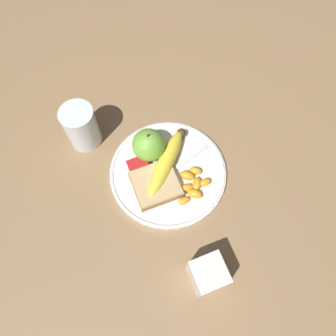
{
  "coord_description": "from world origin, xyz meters",
  "views": [
    {
      "loc": [
        -0.12,
        -0.3,
        0.71
      ],
      "look_at": [
        0.0,
        0.0,
        0.03
      ],
      "focal_mm": 35.0,
      "sensor_mm": 36.0,
      "label": 1
    }
  ],
  "objects_px": {
    "apple": "(149,145)",
    "fork": "(170,172)",
    "bread_slice": "(156,184)",
    "condiment_caddy": "(208,274)",
    "juice_glass": "(82,128)",
    "plate": "(168,172)",
    "banana": "(168,161)",
    "jam_packet": "(138,166)"
  },
  "relations": [
    {
      "from": "banana",
      "to": "fork",
      "type": "relative_size",
      "value": 0.83
    },
    {
      "from": "apple",
      "to": "fork",
      "type": "height_order",
      "value": "apple"
    },
    {
      "from": "apple",
      "to": "fork",
      "type": "bearing_deg",
      "value": -68.72
    },
    {
      "from": "plate",
      "to": "apple",
      "type": "bearing_deg",
      "value": 110.52
    },
    {
      "from": "apple",
      "to": "banana",
      "type": "xyz_separation_m",
      "value": [
        0.03,
        -0.05,
        -0.02
      ]
    },
    {
      "from": "bread_slice",
      "to": "fork",
      "type": "distance_m",
      "value": 0.05
    },
    {
      "from": "juice_glass",
      "to": "bread_slice",
      "type": "distance_m",
      "value": 0.22
    },
    {
      "from": "juice_glass",
      "to": "bread_slice",
      "type": "relative_size",
      "value": 1.11
    },
    {
      "from": "fork",
      "to": "condiment_caddy",
      "type": "xyz_separation_m",
      "value": [
        -0.01,
        -0.24,
        0.02
      ]
    },
    {
      "from": "apple",
      "to": "condiment_caddy",
      "type": "bearing_deg",
      "value": -87.82
    },
    {
      "from": "juice_glass",
      "to": "banana",
      "type": "relative_size",
      "value": 0.71
    },
    {
      "from": "banana",
      "to": "condiment_caddy",
      "type": "distance_m",
      "value": 0.26
    },
    {
      "from": "plate",
      "to": "condiment_caddy",
      "type": "relative_size",
      "value": 3.83
    },
    {
      "from": "plate",
      "to": "condiment_caddy",
      "type": "bearing_deg",
      "value": -92.67
    },
    {
      "from": "banana",
      "to": "apple",
      "type": "bearing_deg",
      "value": 123.15
    },
    {
      "from": "bread_slice",
      "to": "jam_packet",
      "type": "distance_m",
      "value": 0.06
    },
    {
      "from": "apple",
      "to": "fork",
      "type": "relative_size",
      "value": 0.45
    },
    {
      "from": "apple",
      "to": "jam_packet",
      "type": "relative_size",
      "value": 1.82
    },
    {
      "from": "juice_glass",
      "to": "jam_packet",
      "type": "relative_size",
      "value": 2.37
    },
    {
      "from": "apple",
      "to": "bread_slice",
      "type": "distance_m",
      "value": 0.09
    },
    {
      "from": "banana",
      "to": "bread_slice",
      "type": "relative_size",
      "value": 1.57
    },
    {
      "from": "apple",
      "to": "fork",
      "type": "distance_m",
      "value": 0.08
    },
    {
      "from": "condiment_caddy",
      "to": "jam_packet",
      "type": "bearing_deg",
      "value": 100.02
    },
    {
      "from": "plate",
      "to": "juice_glass",
      "type": "xyz_separation_m",
      "value": [
        -0.15,
        0.16,
        0.04
      ]
    },
    {
      "from": "fork",
      "to": "plate",
      "type": "bearing_deg",
      "value": -74.95
    },
    {
      "from": "fork",
      "to": "jam_packet",
      "type": "xyz_separation_m",
      "value": [
        -0.06,
        0.04,
        0.01
      ]
    },
    {
      "from": "juice_glass",
      "to": "condiment_caddy",
      "type": "height_order",
      "value": "juice_glass"
    },
    {
      "from": "juice_glass",
      "to": "banana",
      "type": "distance_m",
      "value": 0.22
    },
    {
      "from": "bread_slice",
      "to": "condiment_caddy",
      "type": "relative_size",
      "value": 1.43
    },
    {
      "from": "banana",
      "to": "fork",
      "type": "distance_m",
      "value": 0.03
    },
    {
      "from": "bread_slice",
      "to": "condiment_caddy",
      "type": "xyz_separation_m",
      "value": [
        0.03,
        -0.22,
        0.01
      ]
    },
    {
      "from": "jam_packet",
      "to": "condiment_caddy",
      "type": "bearing_deg",
      "value": -79.98
    },
    {
      "from": "plate",
      "to": "condiment_caddy",
      "type": "distance_m",
      "value": 0.25
    },
    {
      "from": "plate",
      "to": "bread_slice",
      "type": "xyz_separation_m",
      "value": [
        -0.04,
        -0.02,
        0.02
      ]
    },
    {
      "from": "jam_packet",
      "to": "fork",
      "type": "bearing_deg",
      "value": -30.19
    },
    {
      "from": "bread_slice",
      "to": "jam_packet",
      "type": "relative_size",
      "value": 2.14
    },
    {
      "from": "plate",
      "to": "fork",
      "type": "xyz_separation_m",
      "value": [
        0.0,
        -0.0,
        0.01
      ]
    },
    {
      "from": "jam_packet",
      "to": "apple",
      "type": "bearing_deg",
      "value": 38.03
    },
    {
      "from": "bread_slice",
      "to": "condiment_caddy",
      "type": "distance_m",
      "value": 0.23
    },
    {
      "from": "plate",
      "to": "fork",
      "type": "bearing_deg",
      "value": -57.96
    },
    {
      "from": "fork",
      "to": "condiment_caddy",
      "type": "relative_size",
      "value": 2.69
    },
    {
      "from": "apple",
      "to": "bread_slice",
      "type": "xyz_separation_m",
      "value": [
        -0.02,
        -0.09,
        -0.03
      ]
    }
  ]
}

